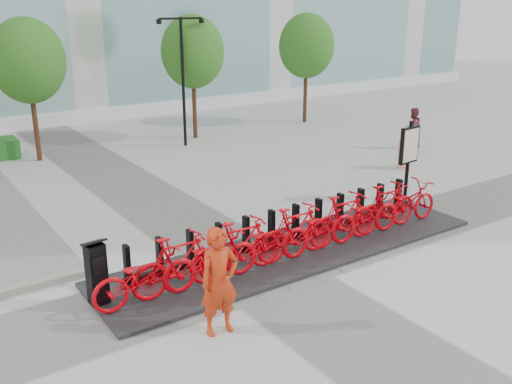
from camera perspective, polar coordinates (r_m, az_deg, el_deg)
ground at (r=12.52m, az=0.08°, el=-7.85°), size 120.00×120.00×0.00m
tree_1 at (r=21.89m, az=-21.87°, el=12.07°), size 2.60×2.60×5.10m
tree_2 at (r=24.17m, az=-6.36°, el=13.74°), size 2.60×2.60×5.10m
tree_3 at (r=27.50m, az=5.08°, el=14.34°), size 2.60×2.60×5.10m
streetlamp at (r=22.87m, az=-7.37°, el=12.28°), size 2.00×0.20×5.00m
dock_pad at (r=13.42m, az=3.96°, el=-5.82°), size 9.60×2.40×0.08m
dock_rail_posts at (r=13.62m, az=2.97°, el=-3.30°), size 8.02×0.50×0.85m
bike_0 at (r=11.10m, az=-11.04°, el=-8.23°), size 2.10×0.73×1.10m
bike_1 at (r=11.33m, az=-7.71°, el=-7.11°), size 2.04×0.58×1.23m
bike_2 at (r=11.66m, az=-4.52°, el=-6.56°), size 2.10×0.73×1.10m
bike_3 at (r=11.97m, az=-1.53°, el=-5.49°), size 2.04×0.58×1.23m
bike_4 at (r=12.37m, az=1.29°, el=-4.98°), size 2.10×0.73×1.10m
bike_5 at (r=12.74m, az=3.93°, el=-4.00°), size 2.04×0.58×1.23m
bike_6 at (r=13.19m, az=6.40°, el=-3.55°), size 2.10×0.73×1.10m
bike_7 at (r=13.62m, az=8.72°, el=-2.65°), size 2.04×0.58×1.23m
bike_8 at (r=14.12m, az=10.86°, el=-2.27°), size 2.10×0.73×1.10m
bike_9 at (r=14.59m, az=12.89°, el=-1.46°), size 2.04×0.58×1.23m
bike_10 at (r=15.12m, az=14.75°, el=-1.14°), size 2.10×0.73×1.10m
kiosk at (r=11.24m, az=-15.65°, el=-7.75°), size 0.44×0.38×1.34m
worker_red at (r=9.95m, az=-3.68°, el=-8.92°), size 0.75×0.52×1.97m
pedestrian at (r=23.52m, az=15.39°, el=6.19°), size 0.83×0.67×1.61m
construction_barrel at (r=20.57m, az=14.70°, el=3.63°), size 0.55×0.55×0.98m
map_sign at (r=16.99m, az=15.07°, el=4.23°), size 0.78×0.21×2.35m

